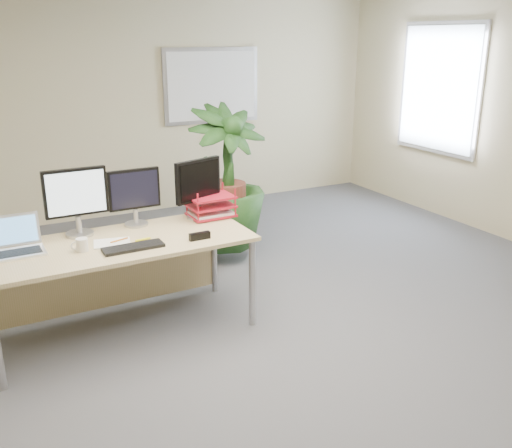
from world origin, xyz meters
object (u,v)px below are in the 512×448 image
floor_plant (226,187)px  monitor_right (134,194)px  laptop (17,243)px  monitor_left (76,198)px  desk (117,257)px

floor_plant → monitor_right: floor_plant is taller
monitor_right → laptop: monitor_right is taller
laptop → monitor_left: bearing=18.7°
floor_plant → laptop: 2.19m
floor_plant → monitor_left: bearing=-154.2°
desk → floor_plant: (1.32, 0.92, 0.17)m
floor_plant → monitor_right: 1.33m
monitor_left → laptop: 0.53m
desk → laptop: size_ratio=5.64×
monitor_right → floor_plant: bearing=33.0°
monitor_left → floor_plant: bearing=25.8°
laptop → floor_plant: bearing=24.2°
desk → monitor_right: monitor_right is taller
monitor_right → monitor_left: bearing=-175.9°
floor_plant → laptop: bearing=-155.8°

